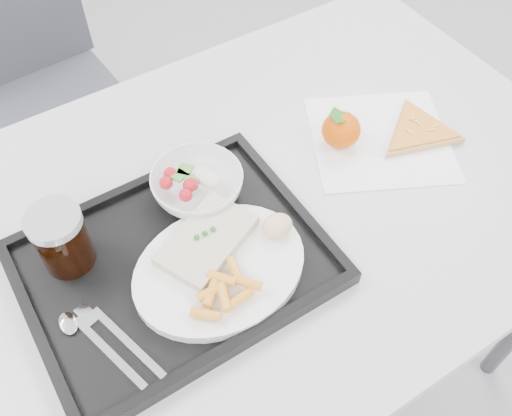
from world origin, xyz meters
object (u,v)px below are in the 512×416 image
(cola_glass, at_px, (61,238))
(tangerine, at_px, (341,130))
(salad_bowl, at_px, (197,185))
(pizza_slice, at_px, (418,131))
(tray, at_px, (175,264))
(table, at_px, (256,222))
(chair, at_px, (29,75))
(dinner_plate, at_px, (220,269))

(cola_glass, xyz_separation_m, tangerine, (0.51, -0.02, -0.04))
(salad_bowl, xyz_separation_m, pizza_slice, (0.42, -0.08, -0.03))
(salad_bowl, relative_size, cola_glass, 1.41)
(cola_glass, bearing_deg, tray, -34.55)
(table, distance_m, chair, 0.84)
(pizza_slice, bearing_deg, dinner_plate, -171.87)
(table, xyz_separation_m, tangerine, (0.20, 0.03, 0.10))
(chair, height_order, dinner_plate, chair)
(pizza_slice, bearing_deg, chair, 122.00)
(cola_glass, distance_m, tangerine, 0.51)
(pizza_slice, bearing_deg, table, 174.33)
(tangerine, bearing_deg, table, -171.96)
(chair, height_order, pizza_slice, chair)
(salad_bowl, relative_size, pizza_slice, 0.71)
(dinner_plate, bearing_deg, table, 37.86)
(dinner_plate, height_order, tangerine, tangerine)
(chair, xyz_separation_m, tray, (0.01, -0.85, 0.22))
(table, distance_m, dinner_plate, 0.19)
(tangerine, distance_m, pizza_slice, 0.15)
(chair, distance_m, cola_glass, 0.82)
(dinner_plate, height_order, pizza_slice, dinner_plate)
(table, xyz_separation_m, cola_glass, (-0.31, 0.04, 0.14))
(chair, bearing_deg, cola_glass, -98.91)
(tangerine, xyz_separation_m, pizza_slice, (0.14, -0.06, -0.02))
(chair, xyz_separation_m, dinner_plate, (0.06, -0.91, 0.24))
(chair, height_order, tangerine, chair)
(chair, height_order, tray, chair)
(tray, xyz_separation_m, tangerine, (0.38, 0.07, 0.03))
(tray, height_order, cola_glass, cola_glass)
(salad_bowl, distance_m, cola_glass, 0.23)
(tray, bearing_deg, pizza_slice, 1.51)
(cola_glass, bearing_deg, chair, 81.09)
(chair, xyz_separation_m, tangerine, (0.39, -0.78, 0.25))
(chair, bearing_deg, pizza_slice, -58.00)
(chair, height_order, salad_bowl, chair)
(table, relative_size, chair, 1.29)
(tray, distance_m, tangerine, 0.39)
(tray, distance_m, cola_glass, 0.17)
(salad_bowl, height_order, cola_glass, cola_glass)
(cola_glass, bearing_deg, pizza_slice, -6.85)
(table, bearing_deg, pizza_slice, -5.67)
(table, height_order, pizza_slice, pizza_slice)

